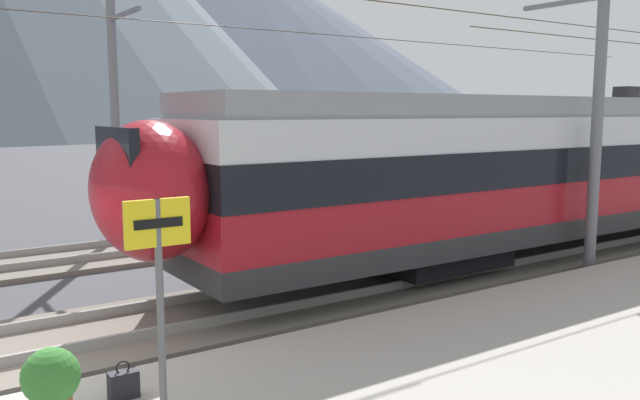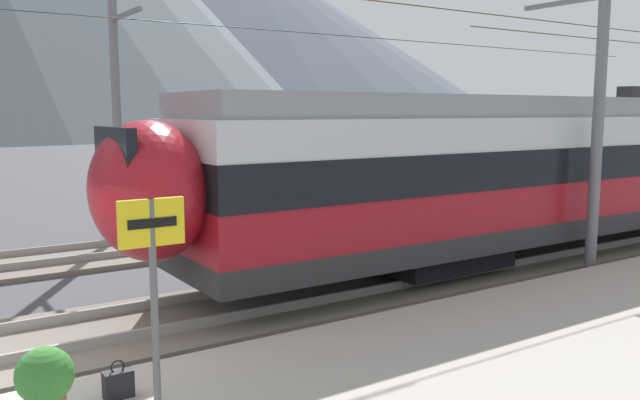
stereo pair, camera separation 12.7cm
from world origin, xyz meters
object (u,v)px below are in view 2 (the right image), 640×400
at_px(catenary_mast_far_side, 117,91).
at_px(potted_plant_platform_edge, 45,381).
at_px(platform_sign, 153,256).
at_px(catenary_mast_mid, 596,71).
at_px(train_far_track, 565,145).
at_px(handbag_near_sign, 118,384).

height_order(catenary_mast_far_side, potted_plant_platform_edge, catenary_mast_far_side).
bearing_deg(platform_sign, catenary_mast_mid, 10.16).
bearing_deg(train_far_track, handbag_near_sign, -156.06).
bearing_deg(potted_plant_platform_edge, platform_sign, -10.20).
height_order(train_far_track, platform_sign, train_far_track).
distance_m(catenary_mast_far_side, platform_sign, 11.91).
bearing_deg(catenary_mast_mid, platform_sign, -169.84).
xyz_separation_m(catenary_mast_mid, potted_plant_platform_edge, (-11.32, -1.64, -3.51)).
bearing_deg(potted_plant_platform_edge, train_far_track, 23.81).
bearing_deg(catenary_mast_far_side, handbag_near_sign, -107.08).
height_order(train_far_track, catenary_mast_mid, catenary_mast_mid).
xyz_separation_m(catenary_mast_far_side, platform_sign, (-3.05, -11.33, -2.04)).
height_order(train_far_track, handbag_near_sign, train_far_track).
relative_size(catenary_mast_far_side, potted_plant_platform_edge, 46.75).
height_order(platform_sign, handbag_near_sign, platform_sign).
bearing_deg(handbag_near_sign, catenary_mast_mid, 7.27).
distance_m(train_far_track, platform_sign, 21.81).
bearing_deg(catenary_mast_mid, train_far_track, 38.51).
xyz_separation_m(platform_sign, handbag_near_sign, (-0.28, 0.49, -1.51)).
xyz_separation_m(train_far_track, potted_plant_platform_edge, (-20.78, -9.17, -1.38)).
xyz_separation_m(catenary_mast_far_side, potted_plant_platform_edge, (-4.14, -11.14, -3.22)).
distance_m(catenary_mast_far_side, handbag_near_sign, 11.88).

